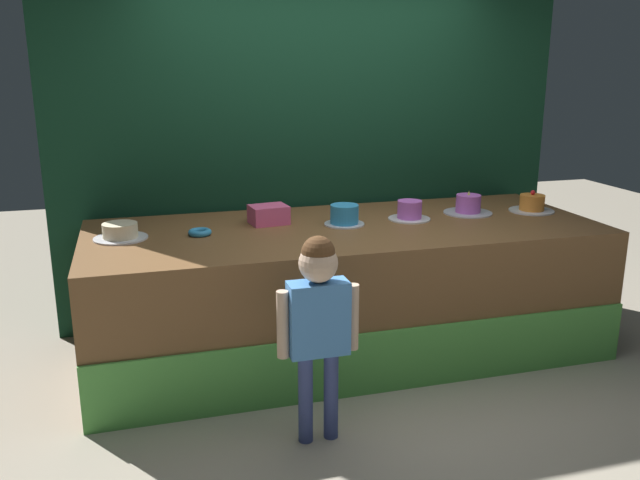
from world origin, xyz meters
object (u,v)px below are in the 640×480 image
pink_box (269,215)px  cake_right (468,206)px  donut (200,232)px  cake_center (410,211)px  cake_far_left (120,232)px  child_figure (318,312)px  cake_far_right (532,204)px  cake_left (344,215)px

pink_box → cake_right: size_ratio=0.71×
donut → cake_right: (1.91, 0.09, 0.04)m
pink_box → donut: 0.51m
pink_box → cake_center: cake_center is taller
cake_center → donut: bearing=-178.7°
donut → cake_far_left: bearing=174.5°
donut → cake_center: size_ratio=0.50×
child_figure → donut: 1.19m
child_figure → cake_right: bearing=38.9°
pink_box → cake_far_right: 1.92m
cake_far_left → cake_right: cake_right is taller
child_figure → cake_far_right: size_ratio=3.45×
cake_left → cake_right: cake_right is taller
cake_left → cake_center: size_ratio=0.93×
cake_left → cake_far_right: size_ratio=0.84×
pink_box → donut: pink_box is taller
cake_left → cake_right: (0.96, 0.08, -0.01)m
cake_center → cake_right: (0.48, 0.06, -0.00)m
cake_center → child_figure: bearing=-131.1°
cake_far_left → cake_right: size_ratio=0.95×
cake_center → cake_far_right: cake_far_right is taller
cake_left → cake_far_left: bearing=178.6°
cake_center → cake_left: bearing=-177.4°
cake_left → cake_center: (0.48, 0.02, -0.01)m
pink_box → cake_left: size_ratio=0.91×
cake_far_left → cake_center: size_ratio=1.13×
pink_box → donut: (-0.48, -0.18, -0.04)m
child_figure → donut: (-0.47, 1.08, 0.18)m
donut → cake_far_left: cake_far_left is taller
donut → cake_far_left: 0.48m
donut → cake_far_right: bearing=0.6°
donut → cake_left: (0.96, 0.01, 0.04)m
child_figure → cake_far_right: 2.23m
donut → cake_right: cake_right is taller
child_figure → cake_left: 1.21m
child_figure → cake_far_left: 1.48m
child_figure → cake_far_left: child_figure is taller
cake_left → cake_center: bearing=2.6°
pink_box → cake_right: cake_right is taller
pink_box → cake_far_right: size_ratio=0.76×
cake_right → donut: bearing=-177.3°
pink_box → cake_center: (0.96, -0.15, -0.00)m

